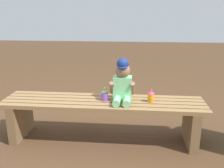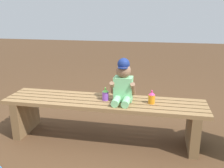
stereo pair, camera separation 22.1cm
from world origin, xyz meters
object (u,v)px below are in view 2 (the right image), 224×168
(child_figure, at_px, (123,83))
(sippy_cup_right, at_px, (152,97))
(park_bench, at_px, (104,112))
(sippy_cup_left, at_px, (105,94))

(child_figure, distance_m, sippy_cup_right, 0.29)
(sippy_cup_right, bearing_deg, park_bench, -179.23)
(park_bench, distance_m, child_figure, 0.35)
(child_figure, bearing_deg, sippy_cup_right, -1.44)
(park_bench, height_order, sippy_cup_left, sippy_cup_left)
(park_bench, xyz_separation_m, child_figure, (0.18, 0.01, 0.30))
(child_figure, distance_m, sippy_cup_left, 0.20)
(sippy_cup_right, bearing_deg, child_figure, 178.56)
(park_bench, relative_size, sippy_cup_left, 15.31)
(park_bench, height_order, child_figure, child_figure)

